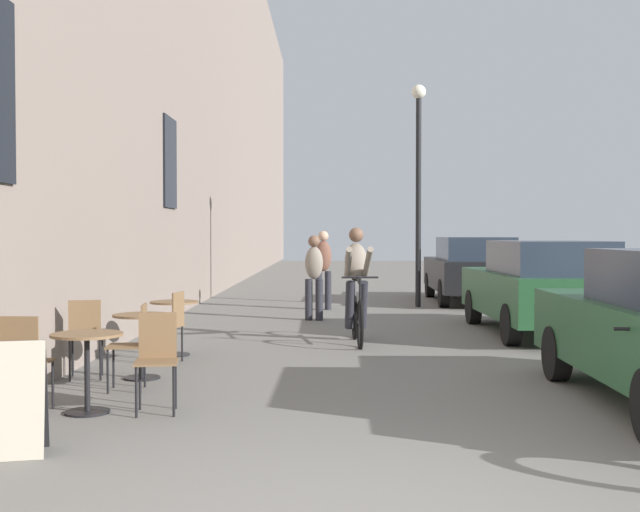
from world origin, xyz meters
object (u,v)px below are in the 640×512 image
cafe_table_far (174,316)px  parked_car_third (472,269)px  cafe_table_near (87,355)px  cafe_chair_near_toward_street (157,355)px  cafe_chair_mid_toward_wall (86,333)px  pedestrian_near (314,273)px  sandwich_board_sign (6,398)px  cafe_table_mid (142,332)px  cyclist_on_bicycle (357,288)px  cafe_chair_near_toward_wall (24,357)px  pedestrian_mid (323,265)px  cafe_chair_mid_toward_street (134,340)px  parked_car_second (542,286)px  cafe_chair_far_toward_street (171,322)px  street_lamp (418,166)px

cafe_table_far → parked_car_third: bearing=56.7°
cafe_table_near → cafe_chair_near_toward_street: size_ratio=0.81×
cafe_chair_mid_toward_wall → pedestrian_near: size_ratio=0.56×
cafe_chair_mid_toward_wall → sandwich_board_sign: bearing=-83.4°
cafe_table_near → cafe_chair_mid_toward_wall: size_ratio=0.81×
pedestrian_near → cafe_table_near: bearing=-103.8°
cafe_table_mid → cyclist_on_bicycle: size_ratio=0.41×
cafe_chair_near_toward_wall → cyclist_on_bicycle: bearing=56.9°
cafe_table_mid → pedestrian_mid: pedestrian_mid is taller
cafe_table_near → cafe_chair_near_toward_street: (0.61, 0.08, -0.00)m
cafe_chair_mid_toward_street → cafe_table_far: size_ratio=1.24×
pedestrian_near → parked_car_second: bearing=-29.3°
cafe_chair_mid_toward_street → cafe_chair_far_toward_street: same height
cafe_chair_near_toward_street → cafe_chair_near_toward_wall: bearing=-172.5°
sandwich_board_sign → street_lamp: (4.32, 11.82, 2.69)m
cafe_table_mid → sandwich_board_sign: bearing=-94.9°
sandwich_board_sign → street_lamp: street_lamp is taller
cafe_chair_mid_toward_wall → cafe_chair_far_toward_street: (0.71, 1.15, 0.00)m
cafe_table_near → cafe_table_mid: same height
street_lamp → pedestrian_mid: bearing=-162.6°
parked_car_second → parked_car_third: parked_car_third is taller
street_lamp → cafe_chair_mid_toward_wall: bearing=-117.8°
cafe_table_far → street_lamp: size_ratio=0.15×
cafe_chair_near_toward_wall → sandwich_board_sign: size_ratio=1.07×
cafe_table_mid → cafe_chair_mid_toward_street: size_ratio=0.81×
cyclist_on_bicycle → pedestrian_near: size_ratio=1.11×
cafe_chair_far_toward_street → pedestrian_near: 5.24m
cafe_chair_mid_toward_wall → pedestrian_mid: 8.59m
street_lamp → sandwich_board_sign: bearing=-110.1°
cafe_chair_mid_toward_wall → cyclist_on_bicycle: cyclist_on_bicycle is taller
cafe_chair_mid_toward_wall → cafe_chair_mid_toward_street: bearing=-40.9°
cafe_chair_far_toward_street → sandwich_board_sign: (-0.37, -4.14, -0.10)m
pedestrian_near → cyclist_on_bicycle: bearing=-77.0°
cafe_chair_mid_toward_wall → cafe_table_far: 1.89m
cafe_table_mid → parked_car_third: parked_car_third is taller
cafe_table_near → cafe_chair_near_toward_wall: 0.54m
cafe_table_mid → pedestrian_near: pedestrian_near is taller
cafe_table_mid → cafe_chair_far_toward_street: (0.10, 1.08, -0.00)m
parked_car_second → cafe_chair_near_toward_street: bearing=-131.7°
cafe_table_near → cafe_table_far: (0.12, 3.40, 0.00)m
cafe_chair_near_toward_street → pedestrian_near: size_ratio=0.56×
cafe_chair_mid_toward_street → cafe_table_far: 2.37m
cafe_chair_near_toward_wall → street_lamp: 11.82m
cafe_chair_near_toward_wall → cafe_chair_mid_toward_wall: 1.70m
cafe_chair_near_toward_wall → parked_car_second: bearing=43.1°
cafe_chair_mid_toward_wall → cyclist_on_bicycle: 4.38m
pedestrian_near → parked_car_third: bearing=47.2°
cafe_chair_near_toward_street → parked_car_second: bearing=48.3°
sandwich_board_sign → cafe_chair_mid_toward_street: bearing=82.0°
pedestrian_near → pedestrian_mid: 2.10m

